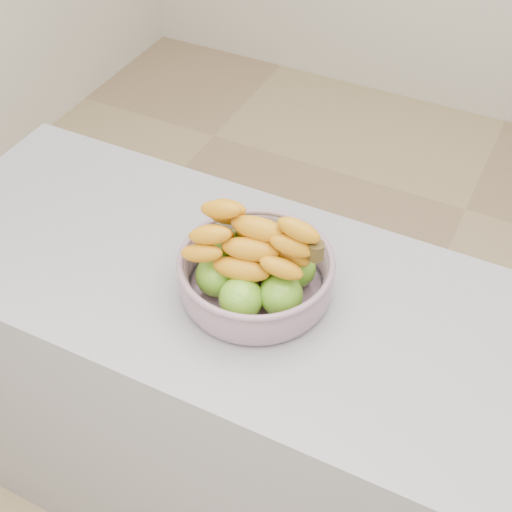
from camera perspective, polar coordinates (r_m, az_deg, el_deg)
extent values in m
plane|color=#98835D|center=(2.35, 8.76, -13.90)|extent=(4.00, 4.00, 0.00)
cube|color=gray|center=(1.78, 6.26, -14.99)|extent=(2.00, 0.60, 0.90)
cylinder|color=#959FB3|center=(1.47, 0.00, -2.64)|extent=(0.27, 0.27, 0.01)
torus|color=#959FB3|center=(1.41, 0.00, -0.41)|extent=(0.32, 0.32, 0.01)
sphere|color=#499619|center=(1.38, -1.22, -3.41)|extent=(0.09, 0.09, 0.09)
sphere|color=#499619|center=(1.39, 2.00, -3.07)|extent=(0.09, 0.09, 0.09)
sphere|color=#499619|center=(1.44, 3.10, -0.95)|extent=(0.09, 0.09, 0.09)
sphere|color=#499619|center=(1.48, 1.14, 0.73)|extent=(0.09, 0.09, 0.09)
sphere|color=#499619|center=(1.48, -1.88, 0.44)|extent=(0.09, 0.09, 0.09)
sphere|color=#499619|center=(1.43, -3.13, -1.57)|extent=(0.09, 0.09, 0.09)
ellipsoid|color=#FFA615|center=(1.37, -1.20, -1.05)|extent=(0.20, 0.09, 0.05)
ellipsoid|color=#FFA615|center=(1.40, -0.40, 0.30)|extent=(0.20, 0.06, 0.05)
ellipsoid|color=#FFA615|center=(1.43, 0.36, 1.58)|extent=(0.20, 0.05, 0.05)
ellipsoid|color=#FFA615|center=(1.35, -0.43, 0.54)|extent=(0.20, 0.10, 0.05)
ellipsoid|color=#FFA615|center=(1.39, 0.42, 1.97)|extent=(0.20, 0.07, 0.05)
ellipsoid|color=#FFA615|center=(1.35, 0.25, 2.18)|extent=(0.20, 0.06, 0.05)
cylinder|color=#463716|center=(1.33, 4.81, 0.41)|extent=(0.03, 0.03, 0.04)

